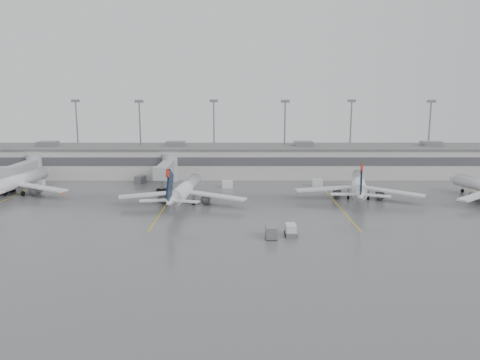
{
  "coord_description": "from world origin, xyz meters",
  "views": [
    {
      "loc": [
        -2.48,
        -69.45,
        22.41
      ],
      "look_at": [
        -2.4,
        24.0,
        5.0
      ],
      "focal_mm": 35.0,
      "sensor_mm": 36.0,
      "label": 1
    }
  ],
  "objects_px": {
    "jet_mid_left": "(184,190)",
    "jet_mid_right": "(359,185)",
    "jet_far_left": "(14,182)",
    "baggage_tug": "(291,231)"
  },
  "relations": [
    {
      "from": "jet_mid_left",
      "to": "jet_mid_right",
      "type": "bearing_deg",
      "value": 12.58
    },
    {
      "from": "jet_mid_left",
      "to": "jet_mid_right",
      "type": "height_order",
      "value": "jet_mid_right"
    },
    {
      "from": "jet_mid_right",
      "to": "baggage_tug",
      "type": "xyz_separation_m",
      "value": [
        -17.38,
        -26.49,
        -2.29
      ]
    },
    {
      "from": "jet_mid_right",
      "to": "baggage_tug",
      "type": "distance_m",
      "value": 31.76
    },
    {
      "from": "jet_mid_left",
      "to": "baggage_tug",
      "type": "height_order",
      "value": "jet_mid_left"
    },
    {
      "from": "jet_far_left",
      "to": "baggage_tug",
      "type": "distance_m",
      "value": 65.43
    },
    {
      "from": "jet_mid_left",
      "to": "jet_far_left",
      "type": "bearing_deg",
      "value": 173.59
    },
    {
      "from": "jet_far_left",
      "to": "jet_mid_left",
      "type": "relative_size",
      "value": 1.03
    },
    {
      "from": "jet_mid_right",
      "to": "baggage_tug",
      "type": "height_order",
      "value": "jet_mid_right"
    },
    {
      "from": "jet_far_left",
      "to": "jet_mid_left",
      "type": "xyz_separation_m",
      "value": [
        38.62,
        -8.11,
        -0.08
      ]
    }
  ]
}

